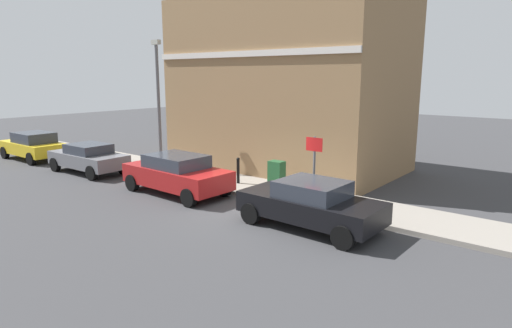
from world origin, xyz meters
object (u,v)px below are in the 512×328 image
Objects in this scene: bollard_near_cabinet at (238,169)px; car_grey at (88,158)px; bollard_far_kerb at (189,167)px; car_black at (311,203)px; street_sign at (314,161)px; utility_cabinet at (277,178)px; lamppost at (158,100)px; car_red at (177,173)px; car_yellow at (33,145)px.

car_grey is at bearing 108.13° from bollard_near_cabinet.
car_black is at bearing -101.98° from bollard_far_kerb.
street_sign reaches higher than car_black.
utility_cabinet is 7.00m from lamppost.
car_red reaches higher than car_grey.
bollard_far_kerb is at bearing -10.88° from car_black.
utility_cabinet is 0.50× the size of street_sign.
utility_cabinet is (2.28, -14.13, -0.07)m from car_yellow.
car_black is 16.92m from car_yellow.
street_sign reaches higher than car_yellow.
bollard_near_cabinet is at bearing -163.24° from car_grey.
utility_cabinet is 0.20× the size of lamppost.
car_yellow reaches higher than utility_cabinet.
bollard_near_cabinet is at bearing 78.26° from street_sign.
bollard_far_kerb is at bearing 114.03° from bollard_near_cabinet.
car_black is 5.87m from car_red.
bollard_near_cabinet is at bearing 87.06° from utility_cabinet.
car_grey is 5.28m from bollard_far_kerb.
car_yellow is (-0.09, 5.17, 0.05)m from car_grey.
car_red is at bearing 0.25° from car_black.
car_yellow is at bearing 2.52° from car_red.
car_yellow is at bearing 1.46° from car_black.
utility_cabinet is 3.95m from bollard_far_kerb.
street_sign is 0.40× the size of lamppost.
lamppost reaches higher than bollard_near_cabinet.
car_grey is at bearing 2.56° from car_red.
utility_cabinet is at bearing -92.94° from bollard_near_cabinet.
street_sign is (1.45, 0.79, 0.93)m from car_black.
bollard_far_kerb is at bearing 101.08° from utility_cabinet.
car_grey is 9.22m from utility_cabinet.
utility_cabinet is 2.34m from street_sign.
bollard_near_cabinet is (2.27, 4.74, -0.02)m from car_black.
car_black is 4.05× the size of bollard_near_cabinet.
street_sign reaches higher than bollard_near_cabinet.
car_yellow is at bearing -0.42° from car_grey.
lamppost reaches higher than car_black.
bollard_near_cabinet is at bearing -88.21° from lamppost.
car_grey is at bearing 1.20° from car_black.
street_sign reaches higher than utility_cabinet.
lamppost is at bearing -140.28° from car_grey.
car_yellow is 3.51× the size of utility_cabinet.
car_red is 5.33m from street_sign.
car_black is at bearing -127.90° from utility_cabinet.
bollard_near_cabinet is 5.23m from lamppost.
car_grey is 11.10m from street_sign.
lamppost reaches higher than utility_cabinet.
bollard_near_cabinet and bollard_far_kerb have the same top height.
utility_cabinet is at bearing -78.92° from bollard_far_kerb.
car_black is 1.04× the size of car_yellow.
bollard_near_cabinet is (2.38, -12.18, -0.05)m from car_yellow.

